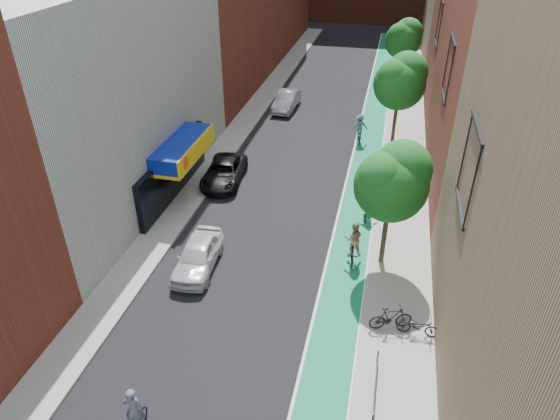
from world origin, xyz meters
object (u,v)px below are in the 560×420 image
Objects in this scene: parked_car_white at (198,255)px; cyclist_lane_far at (360,129)px; parked_car_silver at (286,101)px; cyclist_lane_mid at (368,203)px; parked_car_black at (224,172)px; cyclist_lane_near at (353,245)px.

parked_car_white is 2.01× the size of cyclist_lane_far.
parked_car_white is 0.95× the size of parked_car_silver.
parked_car_black is at bearing -9.78° from cyclist_lane_mid.
parked_car_white is 1.93× the size of cyclist_lane_mid.
cyclist_lane_far is at bearing 41.13° from parked_car_black.
parked_car_black is at bearing -44.10° from cyclist_lane_near.
cyclist_lane_mid reaches higher than parked_car_white.
parked_car_silver is 21.10m from cyclist_lane_near.
parked_car_silver is 8.55m from cyclist_lane_far.
cyclist_lane_near is at bearing 12.93° from parked_car_white.
cyclist_lane_far is at bearing 65.10° from parked_car_white.
cyclist_lane_far is at bearing -79.05° from cyclist_lane_mid.
parked_car_white is at bearing -84.54° from parked_car_black.
parked_car_white is 17.64m from cyclist_lane_far.
cyclist_lane_near reaches higher than parked_car_silver.
cyclist_lane_mid is 1.04× the size of cyclist_lane_far.
parked_car_white is 9.98m from cyclist_lane_mid.
parked_car_silver is 2.07× the size of cyclist_lane_near.
parked_car_silver is (-0.42, 21.91, 0.02)m from parked_car_white.
parked_car_white is at bearing 9.18° from cyclist_lane_near.
cyclist_lane_near is at bearing -40.68° from parked_car_black.
cyclist_lane_mid is (7.58, 6.48, 0.14)m from parked_car_white.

